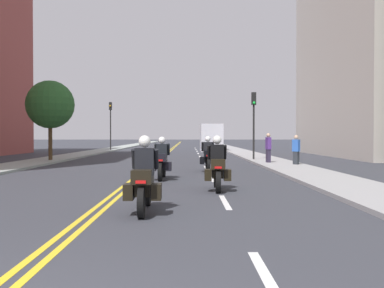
{
  "coord_description": "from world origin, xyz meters",
  "views": [
    {
      "loc": [
        1.98,
        -3.11,
        1.63
      ],
      "look_at": [
        2.12,
        13.93,
        1.31
      ],
      "focal_mm": 42.6,
      "sensor_mm": 36.0,
      "label": 1
    }
  ],
  "objects_px": {
    "motorcycle_1": "(217,169)",
    "pedestrian_1": "(268,148)",
    "motorcycle_2": "(162,162)",
    "street_tree_0": "(50,105)",
    "motorcycle_3": "(208,157)",
    "motorcycle_0": "(144,182)",
    "pedestrian_0": "(296,150)",
    "traffic_light_near": "(254,114)",
    "parked_truck": "(211,139)",
    "traffic_light_far": "(110,118)"
  },
  "relations": [
    {
      "from": "parked_truck",
      "to": "motorcycle_0",
      "type": "bearing_deg",
      "value": -94.93
    },
    {
      "from": "street_tree_0",
      "to": "parked_truck",
      "type": "distance_m",
      "value": 22.59
    },
    {
      "from": "motorcycle_1",
      "to": "pedestrian_1",
      "type": "bearing_deg",
      "value": 74.49
    },
    {
      "from": "pedestrian_0",
      "to": "street_tree_0",
      "type": "distance_m",
      "value": 15.19
    },
    {
      "from": "motorcycle_0",
      "to": "traffic_light_near",
      "type": "xyz_separation_m",
      "value": [
        5.11,
        19.39,
        2.38
      ]
    },
    {
      "from": "parked_truck",
      "to": "pedestrian_1",
      "type": "bearing_deg",
      "value": -84.61
    },
    {
      "from": "traffic_light_far",
      "to": "street_tree_0",
      "type": "bearing_deg",
      "value": -91.31
    },
    {
      "from": "motorcycle_0",
      "to": "street_tree_0",
      "type": "xyz_separation_m",
      "value": [
        -7.65,
        18.74,
        2.89
      ]
    },
    {
      "from": "motorcycle_1",
      "to": "traffic_light_near",
      "type": "bearing_deg",
      "value": 79.26
    },
    {
      "from": "motorcycle_2",
      "to": "motorcycle_1",
      "type": "bearing_deg",
      "value": -60.32
    },
    {
      "from": "motorcycle_3",
      "to": "traffic_light_near",
      "type": "xyz_separation_m",
      "value": [
        3.28,
        8.22,
        2.38
      ]
    },
    {
      "from": "motorcycle_1",
      "to": "pedestrian_0",
      "type": "xyz_separation_m",
      "value": [
        4.79,
        10.3,
        0.2
      ]
    },
    {
      "from": "motorcycle_2",
      "to": "parked_truck",
      "type": "xyz_separation_m",
      "value": [
        3.36,
        31.1,
        0.63
      ]
    },
    {
      "from": "motorcycle_0",
      "to": "motorcycle_2",
      "type": "relative_size",
      "value": 0.98
    },
    {
      "from": "motorcycle_1",
      "to": "street_tree_0",
      "type": "bearing_deg",
      "value": 123.7
    },
    {
      "from": "motorcycle_2",
      "to": "motorcycle_0",
      "type": "bearing_deg",
      "value": -88.29
    },
    {
      "from": "pedestrian_1",
      "to": "street_tree_0",
      "type": "xyz_separation_m",
      "value": [
        -13.08,
        2.84,
        2.64
      ]
    },
    {
      "from": "street_tree_0",
      "to": "parked_truck",
      "type": "height_order",
      "value": "street_tree_0"
    },
    {
      "from": "motorcycle_2",
      "to": "pedestrian_0",
      "type": "height_order",
      "value": "pedestrian_0"
    },
    {
      "from": "pedestrian_0",
      "to": "pedestrian_1",
      "type": "height_order",
      "value": "pedestrian_1"
    },
    {
      "from": "motorcycle_3",
      "to": "motorcycle_1",
      "type": "bearing_deg",
      "value": -90.49
    },
    {
      "from": "motorcycle_1",
      "to": "motorcycle_2",
      "type": "height_order",
      "value": "motorcycle_1"
    },
    {
      "from": "motorcycle_2",
      "to": "traffic_light_far",
      "type": "height_order",
      "value": "traffic_light_far"
    },
    {
      "from": "pedestrian_1",
      "to": "parked_truck",
      "type": "xyz_separation_m",
      "value": [
        -2.12,
        22.47,
        0.36
      ]
    },
    {
      "from": "parked_truck",
      "to": "motorcycle_2",
      "type": "bearing_deg",
      "value": -96.17
    },
    {
      "from": "motorcycle_0",
      "to": "motorcycle_2",
      "type": "distance_m",
      "value": 7.27
    },
    {
      "from": "traffic_light_far",
      "to": "pedestrian_0",
      "type": "height_order",
      "value": "traffic_light_far"
    },
    {
      "from": "motorcycle_2",
      "to": "pedestrian_1",
      "type": "height_order",
      "value": "pedestrian_1"
    },
    {
      "from": "pedestrian_1",
      "to": "street_tree_0",
      "type": "bearing_deg",
      "value": -113.79
    },
    {
      "from": "motorcycle_0",
      "to": "traffic_light_far",
      "type": "bearing_deg",
      "value": 100.09
    },
    {
      "from": "street_tree_0",
      "to": "motorcycle_1",
      "type": "bearing_deg",
      "value": -57.62
    },
    {
      "from": "parked_truck",
      "to": "street_tree_0",
      "type": "bearing_deg",
      "value": -119.16
    },
    {
      "from": "motorcycle_3",
      "to": "pedestrian_1",
      "type": "xyz_separation_m",
      "value": [
        3.6,
        4.72,
        0.26
      ]
    },
    {
      "from": "traffic_light_far",
      "to": "pedestrian_1",
      "type": "height_order",
      "value": "traffic_light_far"
    },
    {
      "from": "motorcycle_0",
      "to": "parked_truck",
      "type": "height_order",
      "value": "parked_truck"
    },
    {
      "from": "traffic_light_near",
      "to": "parked_truck",
      "type": "bearing_deg",
      "value": 95.42
    },
    {
      "from": "pedestrian_0",
      "to": "parked_truck",
      "type": "relative_size",
      "value": 0.25
    },
    {
      "from": "motorcycle_3",
      "to": "motorcycle_2",
      "type": "bearing_deg",
      "value": -115.96
    },
    {
      "from": "traffic_light_near",
      "to": "pedestrian_0",
      "type": "height_order",
      "value": "traffic_light_near"
    },
    {
      "from": "motorcycle_0",
      "to": "parked_truck",
      "type": "relative_size",
      "value": 0.35
    },
    {
      "from": "motorcycle_2",
      "to": "traffic_light_near",
      "type": "relative_size",
      "value": 0.52
    },
    {
      "from": "motorcycle_0",
      "to": "traffic_light_near",
      "type": "bearing_deg",
      "value": 74.62
    },
    {
      "from": "motorcycle_2",
      "to": "pedestrian_1",
      "type": "xyz_separation_m",
      "value": [
        5.49,
        8.62,
        0.26
      ]
    },
    {
      "from": "motorcycle_2",
      "to": "pedestrian_1",
      "type": "relative_size",
      "value": 1.3
    },
    {
      "from": "motorcycle_2",
      "to": "street_tree_0",
      "type": "distance_m",
      "value": 14.05
    },
    {
      "from": "parked_truck",
      "to": "traffic_light_far",
      "type": "bearing_deg",
      "value": -178.36
    },
    {
      "from": "traffic_light_near",
      "to": "pedestrian_0",
      "type": "xyz_separation_m",
      "value": [
        1.47,
        -5.23,
        -2.18
      ]
    },
    {
      "from": "motorcycle_1",
      "to": "motorcycle_0",
      "type": "bearing_deg",
      "value": -113.54
    },
    {
      "from": "traffic_light_near",
      "to": "parked_truck",
      "type": "height_order",
      "value": "traffic_light_near"
    },
    {
      "from": "traffic_light_near",
      "to": "traffic_light_far",
      "type": "height_order",
      "value": "traffic_light_far"
    }
  ]
}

